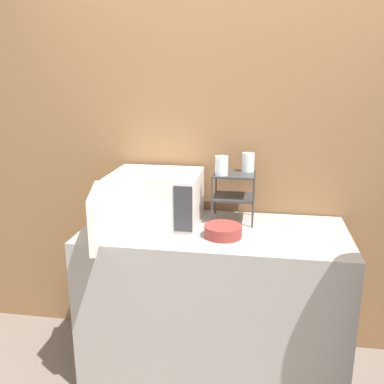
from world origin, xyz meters
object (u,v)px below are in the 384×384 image
(microwave, at_px, (153,198))
(bowl, at_px, (223,231))
(glass_front_left, at_px, (222,166))
(dish_rack, at_px, (234,187))
(glass_back_right, at_px, (248,162))

(microwave, height_order, bowl, microwave)
(microwave, xyz_separation_m, glass_front_left, (0.39, 0.03, 0.19))
(bowl, bearing_deg, glass_front_left, 99.02)
(microwave, bearing_deg, glass_front_left, 4.92)
(dish_rack, xyz_separation_m, bowl, (-0.03, -0.27, -0.17))
(microwave, bearing_deg, dish_rack, 11.20)
(microwave, distance_m, dish_rack, 0.47)
(dish_rack, height_order, bowl, dish_rack)
(glass_front_left, bearing_deg, bowl, -80.98)
(microwave, relative_size, dish_rack, 2.81)
(microwave, xyz_separation_m, glass_back_right, (0.53, 0.15, 0.19))
(dish_rack, relative_size, glass_front_left, 2.62)
(microwave, bearing_deg, glass_back_right, 15.80)
(dish_rack, xyz_separation_m, glass_front_left, (-0.07, -0.06, 0.13))
(microwave, height_order, dish_rack, microwave)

